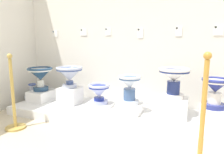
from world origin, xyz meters
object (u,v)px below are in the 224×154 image
plinth_block_broad_patterned (99,105)px  antique_toilet_central_ornate (174,77)px  info_placard_sixth (218,30)px  info_placard_first (55,34)px  antique_toilet_rightmost (69,74)px  antique_toilet_slender_white (40,75)px  info_placard_second (84,32)px  info_placard_fourth (140,33)px  decorative_vase_corner (33,96)px  stanchion_post_near_left (14,107)px  antique_toilet_leftmost (215,89)px  info_placard_third (108,31)px  plinth_block_pale_glazed (129,108)px  info_placard_fifth (179,31)px  antique_toilet_broad_patterned (99,92)px  stanchion_post_near_right (201,138)px  plinth_block_leftmost (213,114)px  plinth_block_slender_white (41,95)px  plinth_block_central_ornate (172,107)px  plinth_block_rightmost (70,95)px  antique_toilet_pale_glazed (130,86)px

plinth_block_broad_patterned → antique_toilet_central_ornate: bearing=0.5°
info_placard_sixth → info_placard_first: bearing=-180.0°
antique_toilet_rightmost → info_placard_sixth: info_placard_sixth is taller
antique_toilet_slender_white → info_placard_second: (0.58, 0.48, 0.71)m
info_placard_fourth → decorative_vase_corner: size_ratio=0.43×
antique_toilet_rightmost → stanchion_post_near_left: size_ratio=0.43×
info_placard_sixth → antique_toilet_leftmost: bearing=-92.3°
info_placard_third → plinth_block_pale_glazed: bearing=-43.0°
info_placard_fifth → stanchion_post_near_left: size_ratio=0.15×
antique_toilet_broad_patterned → stanchion_post_near_right: size_ratio=0.32×
info_placard_sixth → plinth_block_broad_patterned: bearing=-165.1°
info_placard_sixth → info_placard_fifth: bearing=-180.0°
info_placard_third → plinth_block_leftmost: bearing=-14.0°
plinth_block_broad_patterned → info_placard_third: size_ratio=3.14×
antique_toilet_slender_white → stanchion_post_near_right: bearing=-20.6°
info_placard_first → antique_toilet_slender_white: bearing=-86.6°
plinth_block_slender_white → plinth_block_leftmost: (2.65, 0.08, -0.00)m
info_placard_first → plinth_block_central_ornate: bearing=-10.8°
plinth_block_rightmost → plinth_block_central_ornate: (1.61, 0.01, -0.00)m
plinth_block_leftmost → decorative_vase_corner: bearing=179.2°
info_placard_second → stanchion_post_near_right: size_ratio=0.12×
plinth_block_slender_white → stanchion_post_near_left: stanchion_post_near_left is taller
antique_toilet_central_ornate → decorative_vase_corner: bearing=178.7°
plinth_block_slender_white → plinth_block_broad_patterned: bearing=3.1°
info_placard_fourth → info_placard_fifth: info_placard_fifth is taller
plinth_block_central_ornate → decorative_vase_corner: plinth_block_central_ornate is taller
antique_toilet_slender_white → info_placard_sixth: (2.66, 0.48, 0.70)m
plinth_block_leftmost → info_placard_fifth: (-0.50, 0.40, 1.06)m
antique_toilet_slender_white → plinth_block_slender_white: bearing=0.0°
plinth_block_slender_white → antique_toilet_central_ornate: 2.20m
antique_toilet_rightmost → plinth_block_rightmost: bearing=0.0°
stanchion_post_near_right → plinth_block_slender_white: bearing=159.4°
plinth_block_pale_glazed → info_placard_third: (-0.54, 0.50, 1.10)m
antique_toilet_pale_glazed → plinth_block_central_ornate: 0.64m
plinth_block_leftmost → info_placard_second: 2.37m
plinth_block_rightmost → info_placard_first: bearing=143.4°
stanchion_post_near_left → antique_toilet_rightmost: bearing=72.8°
stanchion_post_near_right → antique_toilet_leftmost: bearing=80.4°
plinth_block_rightmost → decorative_vase_corner: plinth_block_rightmost is taller
antique_toilet_pale_glazed → antique_toilet_leftmost: 1.08m
antique_toilet_pale_glazed → info_placard_first: size_ratio=3.49×
antique_toilet_broad_patterned → info_placard_first: info_placard_first is taller
antique_toilet_central_ornate → info_placard_sixth: 0.90m
info_placard_fourth → stanchion_post_near_right: size_ratio=0.15×
plinth_block_pale_glazed → antique_toilet_pale_glazed: (0.00, 0.00, 0.32)m
antique_toilet_broad_patterned → info_placard_first: (-1.09, 0.43, 0.90)m
antique_toilet_slender_white → info_placard_fourth: bearing=17.0°
info_placard_sixth → stanchion_post_near_left: bearing=-151.5°
antique_toilet_slender_white → antique_toilet_broad_patterned: size_ratio=1.25×
plinth_block_slender_white → info_placard_fifth: bearing=12.7°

